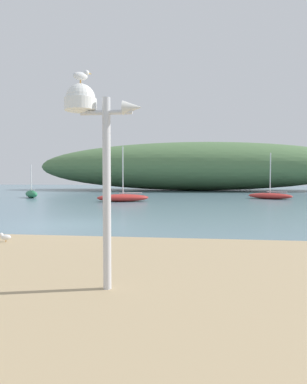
# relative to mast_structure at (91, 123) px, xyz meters

# --- Properties ---
(ground_plane) EXTENTS (120.00, 120.00, 0.00)m
(ground_plane) POSITION_rel_mast_structure_xyz_m (-3.23, 7.79, -2.64)
(ground_plane) COLOR slate
(distant_hill) EXTENTS (42.88, 12.65, 6.39)m
(distant_hill) POSITION_rel_mast_structure_xyz_m (1.29, 41.29, 0.56)
(distant_hill) COLOR #517547
(distant_hill) RESTS_ON ground
(mast_structure) EXTENTS (1.14, 0.47, 3.01)m
(mast_structure) POSITION_rel_mast_structure_xyz_m (0.00, 0.00, 0.00)
(mast_structure) COLOR silver
(mast_structure) RESTS_ON beach_sand
(seagull_on_radar) EXTENTS (0.27, 0.21, 0.21)m
(seagull_on_radar) POSITION_rel_mast_structure_xyz_m (-0.14, 0.01, 0.69)
(seagull_on_radar) COLOR orange
(seagull_on_radar) RESTS_ON mast_structure
(sailboat_near_shore) EXTENTS (3.73, 2.81, 3.79)m
(sailboat_near_shore) POSITION_rel_mast_structure_xyz_m (7.48, 24.19, -2.37)
(sailboat_near_shore) COLOR #B72D28
(sailboat_near_shore) RESTS_ON ground
(sailboat_by_sandbar) EXTENTS (3.99, 2.26, 4.04)m
(sailboat_by_sandbar) POSITION_rel_mast_structure_xyz_m (-3.89, 19.84, -2.34)
(sailboat_by_sandbar) COLOR #B72D28
(sailboat_by_sandbar) RESTS_ON ground
(sailboat_mid_channel) EXTENTS (2.29, 2.43, 2.89)m
(sailboat_mid_channel) POSITION_rel_mast_structure_xyz_m (-12.74, 23.19, -2.30)
(sailboat_mid_channel) COLOR #287A4C
(sailboat_mid_channel) RESTS_ON ground
(seagull_by_mast) EXTENTS (0.34, 0.18, 0.24)m
(seagull_by_mast) POSITION_rel_mast_structure_xyz_m (-3.28, 3.19, -2.30)
(seagull_by_mast) COLOR orange
(seagull_by_mast) RESTS_ON beach_sand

